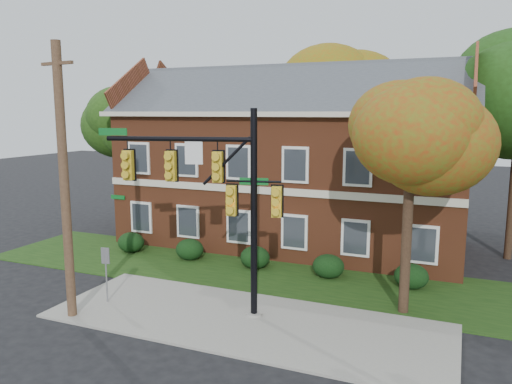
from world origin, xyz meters
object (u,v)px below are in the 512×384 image
at_px(hedge_center, 255,257).
at_px(traffic_signal, 216,190).
at_px(tree_far_rear, 350,87).
at_px(hedge_right, 328,266).
at_px(tree_left_rear, 132,121).
at_px(utility_pole, 64,183).
at_px(hedge_far_left, 131,242).
at_px(tree_near_right, 419,129).
at_px(hedge_left, 190,249).
at_px(hedge_far_right, 411,276).
at_px(apartment_building, 292,153).
at_px(sign_post, 106,266).

bearing_deg(hedge_center, traffic_signal, -81.06).
xyz_separation_m(tree_far_rear, traffic_signal, (-0.48, -18.59, -4.28)).
height_order(hedge_right, tree_left_rear, tree_left_rear).
height_order(tree_left_rear, utility_pole, utility_pole).
height_order(hedge_far_left, tree_far_rear, tree_far_rear).
distance_m(tree_near_right, traffic_signal, 7.21).
distance_m(hedge_left, hedge_right, 7.00).
xyz_separation_m(hedge_right, hedge_far_right, (3.50, 0.00, 0.00)).
distance_m(tree_near_right, tree_far_rear, 17.12).
bearing_deg(tree_left_rear, hedge_far_right, -13.89).
bearing_deg(tree_far_rear, traffic_signal, -91.47).
height_order(apartment_building, tree_far_rear, tree_far_rear).
xyz_separation_m(apartment_building, hedge_right, (3.50, -5.25, -4.46)).
xyz_separation_m(tree_near_right, tree_far_rear, (-5.88, 15.93, 2.17)).
xyz_separation_m(hedge_far_right, tree_far_rear, (-5.66, 13.09, 8.32)).
xyz_separation_m(apartment_building, hedge_left, (-3.50, -5.25, -4.46)).
xyz_separation_m(traffic_signal, sign_post, (-4.37, -0.68, -3.07)).
bearing_deg(hedge_far_left, traffic_signal, -34.96).
distance_m(hedge_left, tree_left_rear, 9.69).
distance_m(hedge_right, tree_left_rear, 15.17).
relative_size(apartment_building, hedge_far_left, 13.43).
relative_size(apartment_building, utility_pole, 1.97).
relative_size(apartment_building, hedge_right, 13.43).
bearing_deg(utility_pole, hedge_left, 95.28).
bearing_deg(sign_post, hedge_far_right, 15.85).
relative_size(hedge_left, tree_far_rear, 0.12).
height_order(hedge_left, sign_post, sign_post).
relative_size(hedge_far_right, tree_left_rear, 0.16).
height_order(hedge_center, tree_far_rear, tree_far_rear).
bearing_deg(apartment_building, hedge_far_left, -143.11).
bearing_deg(hedge_far_right, apartment_building, 143.11).
bearing_deg(tree_near_right, apartment_building, 131.77).
xyz_separation_m(hedge_center, utility_pole, (-3.83, -7.68, 4.32)).
bearing_deg(tree_far_rear, hedge_center, -95.85).
height_order(apartment_building, hedge_right, apartment_building).
relative_size(hedge_center, hedge_far_right, 1.00).
xyz_separation_m(hedge_far_right, tree_near_right, (0.22, -2.83, 6.14)).
distance_m(hedge_far_right, sign_post, 12.22).
distance_m(tree_left_rear, traffic_signal, 14.48).
bearing_deg(hedge_left, hedge_right, 0.00).
bearing_deg(utility_pole, traffic_signal, 32.66).
bearing_deg(apartment_building, hedge_left, -123.67).
distance_m(apartment_building, hedge_far_left, 9.82).
bearing_deg(tree_left_rear, hedge_right, -17.37).
distance_m(utility_pole, sign_post, 3.69).
bearing_deg(hedge_right, hedge_far_right, 0.00).
relative_size(hedge_far_left, tree_far_rear, 0.12).
bearing_deg(sign_post, hedge_far_left, 104.88).
xyz_separation_m(apartment_building, hedge_far_left, (-7.00, -5.25, -4.46)).
xyz_separation_m(hedge_far_left, traffic_signal, (7.87, -5.50, 4.04)).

